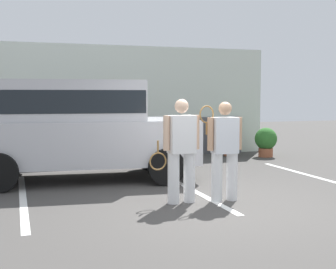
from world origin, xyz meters
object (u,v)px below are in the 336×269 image
(tennis_player_woman, at_px, (224,149))
(potted_plant_secondary, at_px, (266,141))
(tennis_player_man, at_px, (181,150))
(potted_plant_by_porch, at_px, (231,141))
(parked_suv, at_px, (78,125))

(tennis_player_woman, xyz_separation_m, potted_plant_secondary, (3.49, 4.61, -0.40))
(tennis_player_man, height_order, potted_plant_by_porch, tennis_player_man)
(tennis_player_man, distance_m, potted_plant_secondary, 6.21)
(potted_plant_by_porch, distance_m, potted_plant_secondary, 0.99)
(tennis_player_man, distance_m, potted_plant_by_porch, 6.06)
(tennis_player_man, height_order, potted_plant_secondary, tennis_player_man)
(parked_suv, bearing_deg, tennis_player_man, -57.24)
(potted_plant_by_porch, bearing_deg, tennis_player_man, -123.74)
(parked_suv, xyz_separation_m, tennis_player_man, (1.32, -2.60, -0.27))
(tennis_player_woman, relative_size, potted_plant_secondary, 1.98)
(potted_plant_by_porch, xyz_separation_m, potted_plant_secondary, (0.86, -0.49, 0.02))
(potted_plant_secondary, bearing_deg, potted_plant_by_porch, 150.49)
(tennis_player_woman, relative_size, potted_plant_by_porch, 2.08)
(parked_suv, bearing_deg, potted_plant_by_porch, 33.19)
(parked_suv, distance_m, tennis_player_man, 2.93)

